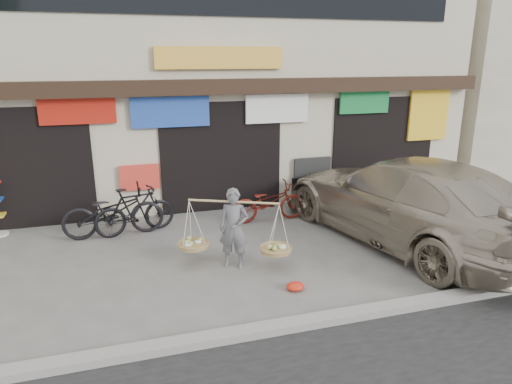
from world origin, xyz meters
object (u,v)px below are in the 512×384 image
object	(u,v)px
bike_2	(268,202)
suv	(405,199)
street_vendor	(234,232)
bike_0	(113,212)
bike_1	(135,210)

from	to	relation	value
bike_2	suv	size ratio (longest dim) A/B	0.27
street_vendor	suv	world-z (taller)	suv
street_vendor	bike_0	size ratio (longest dim) A/B	0.93
street_vendor	bike_2	xyz separation A→B (m)	(1.36, 2.14, -0.22)
bike_0	bike_1	xyz separation A→B (m)	(0.45, 0.02, -0.02)
bike_0	bike_2	world-z (taller)	bike_0
street_vendor	bike_2	size ratio (longest dim) A/B	1.11
bike_1	bike_2	world-z (taller)	bike_1
bike_0	bike_1	distance (m)	0.45
bike_2	suv	bearing A→B (deg)	-129.44
street_vendor	bike_2	world-z (taller)	street_vendor
suv	bike_0	bearing A→B (deg)	-31.26
bike_1	suv	distance (m)	5.73
bike_1	bike_2	distance (m)	3.02
suv	bike_2	bearing A→B (deg)	-51.50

